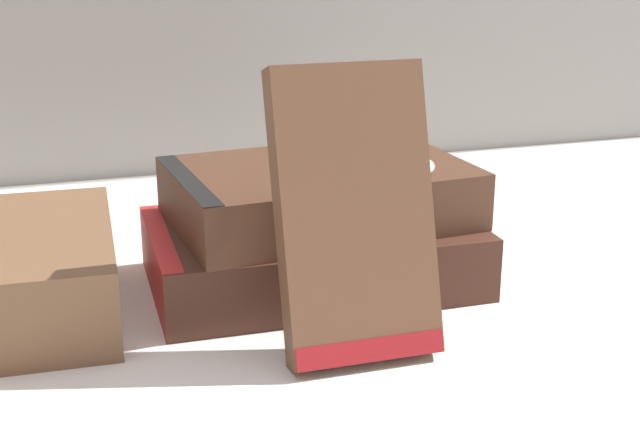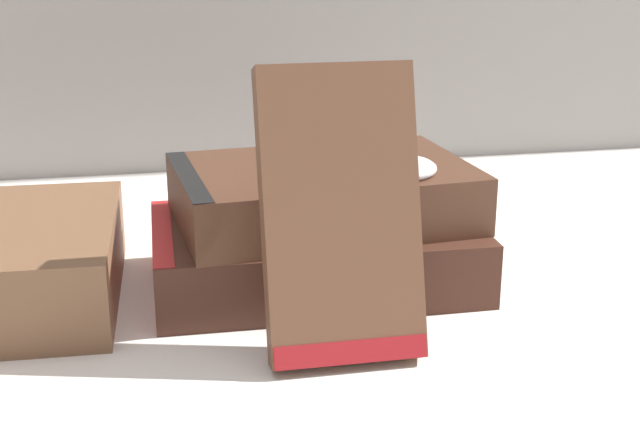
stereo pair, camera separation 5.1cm
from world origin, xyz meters
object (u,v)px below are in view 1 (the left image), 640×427
(book_flat_bottom, at_px, (303,253))
(book_flat_top, at_px, (312,194))
(pocket_watch, at_px, (393,166))
(book_leaning_front, at_px, (355,223))
(reading_glasses, at_px, (228,218))

(book_flat_bottom, height_order, book_flat_top, book_flat_top)
(book_flat_top, relative_size, pocket_watch, 3.53)
(book_flat_bottom, relative_size, book_flat_top, 1.07)
(book_leaning_front, xyz_separation_m, pocket_watch, (0.05, 0.07, 0.01))
(book_leaning_front, distance_m, reading_glasses, 0.24)
(pocket_watch, bearing_deg, reading_glasses, 114.41)
(book_flat_bottom, bearing_deg, book_flat_top, 20.85)
(book_flat_bottom, xyz_separation_m, reading_glasses, (-0.02, 0.14, -0.02))
(book_flat_top, bearing_deg, reading_glasses, 96.22)
(book_leaning_front, bearing_deg, book_flat_top, 86.94)
(pocket_watch, xyz_separation_m, reading_glasses, (-0.07, 0.16, -0.08))
(book_flat_top, xyz_separation_m, book_leaning_front, (-0.01, -0.10, 0.01))
(reading_glasses, bearing_deg, book_flat_bottom, -101.71)
(book_leaning_front, distance_m, pocket_watch, 0.09)
(pocket_watch, distance_m, reading_glasses, 0.19)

